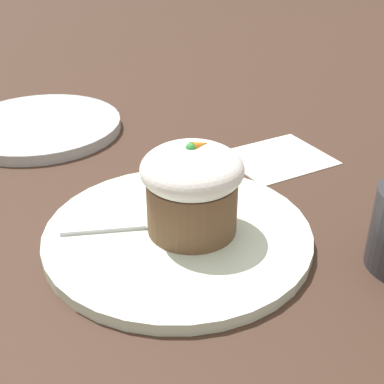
% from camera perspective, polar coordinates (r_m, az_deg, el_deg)
% --- Properties ---
extents(ground_plane, '(4.00, 4.00, 0.00)m').
position_cam_1_polar(ground_plane, '(0.52, -1.52, -5.14)').
color(ground_plane, '#3D281E').
extents(dessert_plate, '(0.26, 0.26, 0.01)m').
position_cam_1_polar(dessert_plate, '(0.52, -1.53, -4.61)').
color(dessert_plate, silver).
rests_on(dessert_plate, ground_plane).
extents(carrot_cake, '(0.10, 0.10, 0.09)m').
position_cam_1_polar(carrot_cake, '(0.49, 0.00, 0.52)').
color(carrot_cake, brown).
rests_on(carrot_cake, dessert_plate).
extents(spoon, '(0.12, 0.09, 0.01)m').
position_cam_1_polar(spoon, '(0.52, -4.03, -3.35)').
color(spoon, silver).
rests_on(spoon, dessert_plate).
extents(side_plate, '(0.22, 0.22, 0.01)m').
position_cam_1_polar(side_plate, '(0.78, -15.89, 6.76)').
color(side_plate, '#B2B7BC').
rests_on(side_plate, ground_plane).
extents(paper_napkin, '(0.14, 0.12, 0.00)m').
position_cam_1_polar(paper_napkin, '(0.69, 9.15, 3.64)').
color(paper_napkin, white).
rests_on(paper_napkin, ground_plane).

